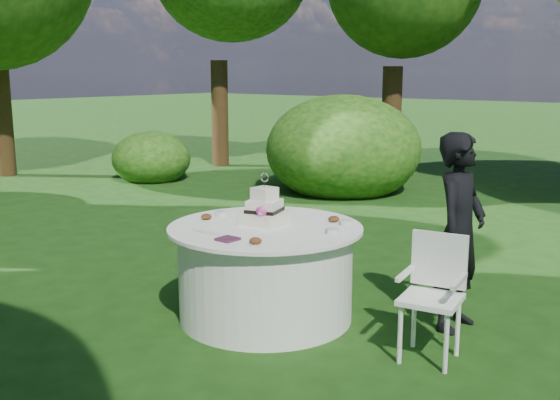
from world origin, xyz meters
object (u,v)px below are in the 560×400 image
(chair, at_px, (434,286))
(guest, at_px, (459,232))
(table, at_px, (265,272))
(cake, at_px, (264,211))
(napkins, at_px, (228,239))

(chair, bearing_deg, guest, 98.71)
(table, xyz_separation_m, cake, (-0.04, 0.04, 0.50))
(napkins, xyz_separation_m, cake, (-0.11, 0.56, 0.10))
(napkins, bearing_deg, table, 97.90)
(table, distance_m, cake, 0.50)
(guest, height_order, cake, guest)
(napkins, height_order, chair, chair)
(napkins, relative_size, chair, 0.16)
(chair, bearing_deg, table, -173.38)
(guest, distance_m, table, 1.56)
(guest, relative_size, table, 0.99)
(table, xyz_separation_m, chair, (1.39, 0.16, 0.13))
(napkins, bearing_deg, cake, 101.56)
(guest, bearing_deg, napkins, 135.38)
(guest, xyz_separation_m, chair, (0.09, -0.61, -0.25))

